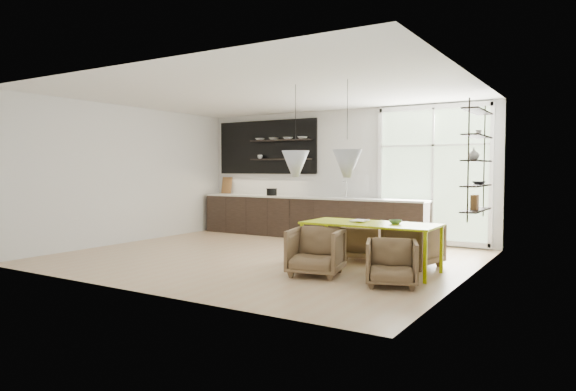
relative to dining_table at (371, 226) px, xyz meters
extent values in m
cube|color=tan|center=(-2.10, 0.18, -0.70)|extent=(7.00, 6.00, 0.01)
cube|color=silver|center=(-2.10, 3.18, 0.76)|extent=(7.00, 0.02, 2.90)
cube|color=silver|center=(-5.60, 0.18, 0.76)|extent=(0.02, 6.00, 2.90)
cube|color=silver|center=(1.40, 0.18, 0.76)|extent=(0.02, 6.00, 2.90)
cube|color=white|center=(-2.10, 0.18, 2.21)|extent=(7.00, 6.00, 0.01)
cube|color=#B2D1A5|center=(0.05, 3.15, 0.76)|extent=(2.20, 0.02, 2.70)
cube|color=silver|center=(0.05, 3.12, 0.76)|extent=(2.30, 0.08, 2.80)
cone|color=silver|center=(-1.15, -0.32, 0.96)|extent=(0.44, 0.44, 0.42)
cone|color=silver|center=(-0.25, -0.32, 0.96)|extent=(0.44, 0.44, 0.42)
cylinder|color=black|center=(-1.15, -0.32, 1.76)|extent=(0.01, 0.01, 0.89)
cylinder|color=black|center=(-0.25, -0.32, 1.76)|extent=(0.01, 0.01, 0.89)
cube|color=black|center=(-2.70, 2.84, -0.24)|extent=(5.50, 0.65, 0.90)
cube|color=silver|center=(-2.70, 2.84, 0.23)|extent=(5.54, 0.69, 0.04)
cube|color=silver|center=(-2.70, 3.16, 0.51)|extent=(5.50, 0.02, 0.55)
cube|color=black|center=(-4.05, 3.14, 1.41)|extent=(2.80, 0.06, 1.30)
cube|color=black|center=(-3.55, 3.00, 1.56)|extent=(1.60, 0.28, 0.03)
cube|color=black|center=(-3.55, 3.00, 1.11)|extent=(1.60, 0.28, 0.03)
cube|color=brown|center=(-5.25, 3.08, 0.46)|extent=(0.30, 0.10, 0.42)
cylinder|color=silver|center=(-1.80, 2.94, 0.43)|extent=(0.02, 0.02, 0.40)
imported|color=white|center=(-4.15, 3.00, 1.60)|extent=(0.22, 0.22, 0.05)
imported|color=white|center=(-3.75, 3.00, 1.60)|extent=(0.22, 0.22, 0.05)
imported|color=white|center=(-3.35, 3.00, 1.60)|extent=(0.22, 0.22, 0.05)
imported|color=white|center=(-2.95, 3.00, 1.60)|extent=(0.22, 0.22, 0.05)
imported|color=white|center=(-4.15, 3.00, 1.17)|extent=(0.12, 0.12, 0.10)
imported|color=white|center=(-2.95, 3.00, 1.17)|extent=(0.12, 0.12, 0.10)
cylinder|color=black|center=(-3.66, 2.77, 0.32)|extent=(0.24, 0.24, 0.15)
cube|color=black|center=(1.26, 0.78, 1.01)|extent=(0.02, 0.02, 1.90)
cube|color=black|center=(1.26, 1.98, 1.01)|extent=(0.02, 0.02, 1.90)
cube|color=black|center=(1.26, 1.38, 0.21)|extent=(0.26, 1.20, 0.02)
cube|color=black|center=(1.26, 1.38, 0.61)|extent=(0.26, 1.20, 0.02)
cube|color=black|center=(1.26, 1.38, 1.01)|extent=(0.26, 1.20, 0.02)
cube|color=black|center=(1.26, 1.38, 1.41)|extent=(0.26, 1.20, 0.03)
cube|color=black|center=(1.26, 1.38, 1.81)|extent=(0.26, 1.20, 0.03)
imported|color=white|center=(1.26, 1.13, 1.11)|extent=(0.18, 0.18, 0.19)
imported|color=#333338|center=(1.26, 1.58, 0.64)|extent=(0.22, 0.22, 0.05)
imported|color=white|center=(1.26, 1.48, 1.46)|extent=(0.10, 0.10, 0.09)
cube|color=brown|center=(1.26, 1.28, 0.34)|extent=(0.10, 0.18, 0.24)
cube|color=#A6B902|center=(0.00, 0.00, 0.04)|extent=(2.04, 0.92, 0.03)
cube|color=#A6B902|center=(-0.97, -0.42, -0.34)|extent=(0.05, 0.05, 0.71)
cube|color=#A6B902|center=(-0.98, 0.41, -0.34)|extent=(0.05, 0.05, 0.71)
cube|color=#A6B902|center=(0.98, -0.41, -0.34)|extent=(0.05, 0.05, 0.71)
cube|color=#A6B902|center=(0.97, 0.42, -0.34)|extent=(0.05, 0.05, 0.71)
imported|color=brown|center=(-0.48, 0.85, -0.39)|extent=(0.75, 0.76, 0.61)
imported|color=brown|center=(0.45, 0.71, -0.34)|extent=(0.91, 0.93, 0.71)
imported|color=brown|center=(-0.56, -0.71, -0.34)|extent=(0.91, 0.92, 0.70)
imported|color=brown|center=(0.63, -0.79, -0.38)|extent=(0.87, 0.88, 0.62)
cylinder|color=black|center=(-1.31, -0.02, -0.32)|extent=(0.28, 0.28, 0.02)
cylinder|color=black|center=(-1.31, -0.02, -0.59)|extent=(0.30, 0.30, 0.01)
cylinder|color=black|center=(-1.18, 0.01, -0.51)|extent=(0.01, 0.01, 0.37)
cylinder|color=black|center=(-1.34, 0.11, -0.51)|extent=(0.01, 0.01, 0.37)
cylinder|color=black|center=(-1.44, -0.05, -0.51)|extent=(0.01, 0.01, 0.37)
cylinder|color=black|center=(-1.28, -0.15, -0.51)|extent=(0.01, 0.01, 0.37)
imported|color=white|center=(-0.33, 0.06, 0.07)|extent=(0.23, 0.31, 0.03)
imported|color=#547B4E|center=(0.37, 0.07, 0.08)|extent=(0.23, 0.23, 0.06)
camera|label=1|loc=(3.04, -7.31, 0.88)|focal=32.00mm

